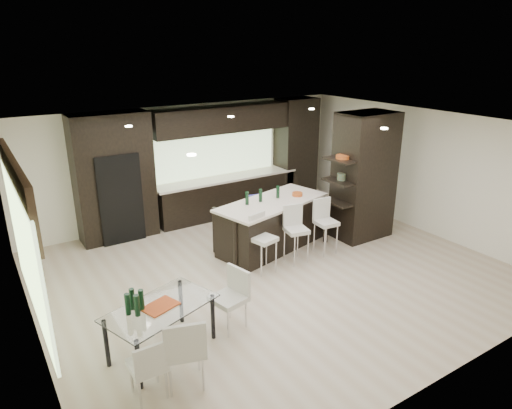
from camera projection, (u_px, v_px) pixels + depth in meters
ground at (273, 272)px, 8.48m from camera, size 8.00×8.00×0.00m
back_wall at (190, 162)px, 10.80m from camera, size 8.00×0.02×2.70m
left_wall at (25, 258)px, 5.99m from camera, size 0.02×7.00×2.70m
right_wall at (423, 171)px, 10.07m from camera, size 0.02×7.00×2.70m
ceiling at (275, 127)px, 7.58m from camera, size 8.00×7.00×0.02m
window_left at (26, 252)px, 6.17m from camera, size 0.04×3.20×1.90m
window_back at (213, 151)px, 11.01m from camera, size 3.40×0.04×1.20m
stone_accent at (17, 188)px, 5.88m from camera, size 0.08×3.00×0.80m
ceiling_spots at (267, 126)px, 7.78m from camera, size 4.00×3.00×0.02m
back_cabinetry at (215, 162)px, 10.80m from camera, size 6.80×0.68×2.70m
refrigerator at (117, 196)px, 9.67m from camera, size 0.90×0.68×1.90m
partition_column at (364, 176)px, 9.67m from camera, size 1.20×0.80×2.70m
kitchen_island at (272, 224)px, 9.36m from camera, size 2.60×1.59×1.01m
stool_left at (264, 249)px, 8.36m from camera, size 0.48×0.48×0.90m
stool_mid at (296, 240)px, 8.73m from camera, size 0.47×0.47×0.91m
stool_right at (326, 232)px, 9.11m from camera, size 0.43×0.43×0.90m
bench at (273, 223)px, 10.02m from camera, size 1.52×0.81×0.55m
floor_vase at (335, 202)px, 10.16m from camera, size 0.61×0.61×1.33m
dining_table at (162, 329)px, 6.18m from camera, size 1.65×1.25×0.70m
chair_near at (184, 352)px, 5.56m from camera, size 0.62×0.62×0.92m
chair_far at (148, 369)px, 5.39m from camera, size 0.42×0.42×0.76m
chair_end at (229, 303)px, 6.68m from camera, size 0.55×0.55×0.84m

